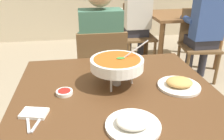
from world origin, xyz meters
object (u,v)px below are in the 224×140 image
chair_bg_middle (138,31)px  patron_bg_middle (137,15)px  diner_main (100,46)px  chair_bg_left (197,40)px  appetizer_plate (179,84)px  chair_bg_right (138,24)px  chair_diner_main (101,71)px  patron_bg_left (206,24)px  dining_table_far (183,23)px  rice_plate (133,123)px  curry_bowl (117,64)px  dining_table_main (116,106)px  sauce_dish (64,92)px

chair_bg_middle → patron_bg_middle: size_ratio=0.69×
diner_main → chair_bg_left: bearing=28.9°
appetizer_plate → chair_bg_right: chair_bg_right is taller
chair_diner_main → patron_bg_left: 1.54m
dining_table_far → patron_bg_middle: size_ratio=0.76×
dining_table_far → chair_bg_right: 0.76m
rice_plate → chair_bg_right: chair_bg_right is taller
chair_bg_right → chair_diner_main: bearing=-114.7°
chair_diner_main → patron_bg_middle: 1.49m
diner_main → patron_bg_middle: (0.67, 1.28, 0.00)m
appetizer_plate → chair_bg_left: bearing=58.0°
chair_diner_main → chair_bg_left: size_ratio=1.00×
diner_main → chair_bg_left: (1.36, 0.75, -0.24)m
curry_bowl → patron_bg_middle: (0.66, 2.04, -0.15)m
chair_bg_left → chair_bg_middle: same height
chair_bg_middle → patron_bg_left: size_ratio=0.69×
dining_table_main → chair_bg_right: (0.82, 2.58, -0.14)m
chair_bg_left → patron_bg_middle: patron_bg_middle is taller
dining_table_far → chair_bg_right: chair_bg_right is taller
chair_bg_right → patron_bg_middle: patron_bg_middle is taller
sauce_dish → chair_bg_right: size_ratio=0.10×
chair_bg_right → dining_table_main: bearing=-107.7°
appetizer_plate → chair_bg_right: (0.47, 2.61, -0.27)m
dining_table_main → rice_plate: rice_plate is taller
sauce_dish → patron_bg_left: (1.65, 1.46, -0.03)m
chair_bg_middle → chair_diner_main: bearing=-117.4°
appetizer_plate → chair_bg_right: bearing=79.8°
chair_bg_middle → diner_main: bearing=-118.0°
diner_main → patron_bg_left: size_ratio=1.00×
patron_bg_left → patron_bg_middle: 0.95m
appetizer_plate → patron_bg_middle: patron_bg_middle is taller
curry_bowl → sauce_dish: bearing=-167.5°
diner_main → appetizer_plate: (0.36, -0.85, 0.04)m
dining_table_main → chair_bg_left: 2.08m
sauce_dish → chair_bg_middle: chair_bg_middle is taller
dining_table_main → patron_bg_left: (1.36, 1.45, 0.10)m
chair_bg_right → patron_bg_middle: 0.56m
patron_bg_left → patron_bg_middle: (-0.69, 0.64, 0.00)m
chair_diner_main → rice_plate: 1.15m
chair_diner_main → rice_plate: bearing=-89.2°
dining_table_main → chair_bg_left: bearing=49.1°
dining_table_main → chair_bg_left: size_ratio=1.24×
chair_bg_left → dining_table_far: bearing=90.5°
appetizer_plate → dining_table_main: bearing=174.6°
chair_bg_middle → patron_bg_middle: 0.24m
dining_table_main → dining_table_far: bearing=56.4°
dining_table_far → chair_bg_middle: chair_bg_middle is taller
diner_main → patron_bg_left: 1.50m
curry_bowl → patron_bg_left: 1.95m
chair_bg_left → diner_main: bearing=-151.1°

